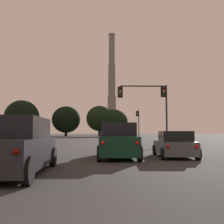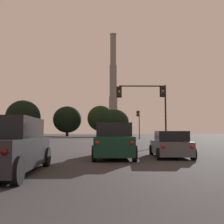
{
  "view_description": "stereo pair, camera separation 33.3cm",
  "coord_description": "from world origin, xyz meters",
  "px_view_note": "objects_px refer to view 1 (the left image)",
  "views": [
    {
      "loc": [
        -0.3,
        -1.59,
        1.35
      ],
      "look_at": [
        0.58,
        42.36,
        4.84
      ],
      "focal_mm": 42.0,
      "sensor_mm": 36.0,
      "label": 1
    },
    {
      "loc": [
        0.03,
        -1.6,
        1.35
      ],
      "look_at": [
        0.58,
        42.36,
        4.84
      ],
      "focal_mm": 42.0,
      "sensor_mm": 36.0,
      "label": 2
    }
  ],
  "objects_px": {
    "suv_left_lane_third": "(15,146)",
    "hatchback_right_lane_second": "(174,145)",
    "traffic_light_overhead_right": "(151,99)",
    "suv_center_lane_second": "(118,141)",
    "traffic_light_far_right": "(138,120)",
    "smokestack": "(112,95)"
  },
  "relations": [
    {
      "from": "smokestack",
      "to": "hatchback_right_lane_second",
      "type": "bearing_deg",
      "value": -89.7
    },
    {
      "from": "traffic_light_far_right",
      "to": "suv_center_lane_second",
      "type": "bearing_deg",
      "value": -98.31
    },
    {
      "from": "traffic_light_overhead_right",
      "to": "traffic_light_far_right",
      "type": "xyz_separation_m",
      "value": [
        2.08,
        28.84,
        -0.94
      ]
    },
    {
      "from": "suv_left_lane_third",
      "to": "traffic_light_overhead_right",
      "type": "distance_m",
      "value": 21.51
    },
    {
      "from": "suv_center_lane_second",
      "to": "traffic_light_far_right",
      "type": "distance_m",
      "value": 43.48
    },
    {
      "from": "hatchback_right_lane_second",
      "to": "suv_left_lane_third",
      "type": "bearing_deg",
      "value": -136.9
    },
    {
      "from": "hatchback_right_lane_second",
      "to": "traffic_light_far_right",
      "type": "relative_size",
      "value": 0.67
    },
    {
      "from": "hatchback_right_lane_second",
      "to": "traffic_light_far_right",
      "type": "xyz_separation_m",
      "value": [
        3.15,
        42.68,
        3.41
      ]
    },
    {
      "from": "suv_left_lane_third",
      "to": "suv_center_lane_second",
      "type": "distance_m",
      "value": 6.63
    },
    {
      "from": "suv_left_lane_third",
      "to": "traffic_light_overhead_right",
      "type": "bearing_deg",
      "value": 65.96
    },
    {
      "from": "suv_center_lane_second",
      "to": "smokestack",
      "type": "distance_m",
      "value": 141.78
    },
    {
      "from": "suv_center_lane_second",
      "to": "smokestack",
      "type": "xyz_separation_m",
      "value": [
        2.39,
        139.88,
        22.96
      ]
    },
    {
      "from": "suv_center_lane_second",
      "to": "traffic_light_far_right",
      "type": "xyz_separation_m",
      "value": [
        6.27,
        42.9,
        3.18
      ]
    },
    {
      "from": "suv_left_lane_third",
      "to": "smokestack",
      "type": "distance_m",
      "value": 147.35
    },
    {
      "from": "suv_left_lane_third",
      "to": "traffic_light_overhead_right",
      "type": "xyz_separation_m",
      "value": [
        7.83,
        19.61,
        4.11
      ]
    },
    {
      "from": "traffic_light_overhead_right",
      "to": "smokestack",
      "type": "xyz_separation_m",
      "value": [
        -1.79,
        125.82,
        18.85
      ]
    },
    {
      "from": "suv_left_lane_third",
      "to": "hatchback_right_lane_second",
      "type": "distance_m",
      "value": 8.9
    },
    {
      "from": "hatchback_right_lane_second",
      "to": "suv_center_lane_second",
      "type": "xyz_separation_m",
      "value": [
        -3.12,
        -0.23,
        0.23
      ]
    },
    {
      "from": "traffic_light_far_right",
      "to": "smokestack",
      "type": "distance_m",
      "value": 99.05
    },
    {
      "from": "suv_center_lane_second",
      "to": "smokestack",
      "type": "bearing_deg",
      "value": 89.34
    },
    {
      "from": "suv_left_lane_third",
      "to": "hatchback_right_lane_second",
      "type": "bearing_deg",
      "value": 38.19
    },
    {
      "from": "suv_left_lane_third",
      "to": "traffic_light_far_right",
      "type": "relative_size",
      "value": 0.8
    }
  ]
}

